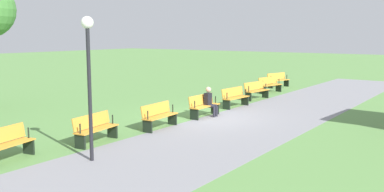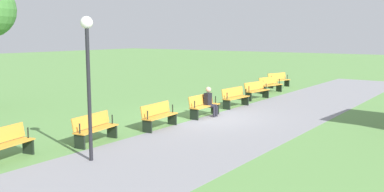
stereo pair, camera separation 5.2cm
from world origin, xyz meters
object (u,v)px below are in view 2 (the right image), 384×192
(bench_5, at_px, (159,115))
(bench_6, at_px, (95,128))
(bench_4, at_px, (204,105))
(bench_1, at_px, (270,85))
(bench_0, at_px, (278,80))
(lamp_post, at_px, (88,61))
(bench_2, at_px, (256,90))
(bench_3, at_px, (235,97))
(person_seated, at_px, (210,101))
(bench_7, at_px, (4,144))

(bench_5, relative_size, bench_6, 0.99)
(bench_4, bearing_deg, bench_1, -173.89)
(bench_0, relative_size, lamp_post, 0.45)
(bench_5, xyz_separation_m, lamp_post, (4.05, 1.04, 2.18))
(bench_2, distance_m, bench_3, 2.73)
(person_seated, bearing_deg, bench_7, -6.89)
(lamp_post, bearing_deg, person_seated, -173.50)
(bench_3, bearing_deg, person_seated, 9.56)
(bench_1, distance_m, bench_2, 2.73)
(bench_4, xyz_separation_m, bench_7, (8.14, -0.87, 0.00))
(bench_4, bearing_deg, bench_7, -6.11)
(lamp_post, bearing_deg, bench_2, -173.80)
(bench_3, xyz_separation_m, bench_5, (5.46, 0.00, 0.00))
(bench_7, xyz_separation_m, person_seated, (-8.38, 1.01, 0.17))
(bench_0, distance_m, bench_5, 13.60)
(bench_2, height_order, person_seated, person_seated)
(bench_4, relative_size, bench_5, 0.98)
(bench_2, relative_size, bench_6, 1.00)
(bench_7, bearing_deg, bench_5, 159.60)
(bench_2, xyz_separation_m, lamp_post, (12.23, 1.33, 2.18))
(bench_3, relative_size, bench_7, 0.98)
(bench_0, bearing_deg, person_seated, 25.43)
(bench_3, bearing_deg, bench_4, 6.12)
(bench_3, height_order, lamp_post, lamp_post)
(bench_5, bearing_deg, bench_7, -12.23)
(bench_6, bearing_deg, bench_2, 171.83)
(bench_0, height_order, bench_6, same)
(person_seated, bearing_deg, lamp_post, 6.50)
(bench_0, height_order, bench_5, same)
(bench_1, bearing_deg, lamp_post, 19.18)
(bench_6, relative_size, bench_7, 0.99)
(bench_2, distance_m, lamp_post, 12.50)
(bench_5, relative_size, lamp_post, 0.44)
(bench_1, bearing_deg, bench_4, 18.37)
(bench_0, xyz_separation_m, person_seated, (10.55, 1.69, 0.17))
(bench_4, xyz_separation_m, lamp_post, (6.78, 0.94, 2.18))
(bench_4, distance_m, bench_7, 8.19)
(bench_2, bearing_deg, bench_4, 12.25)
(bench_3, height_order, bench_4, same)
(bench_6, distance_m, lamp_post, 2.88)
(bench_2, xyz_separation_m, person_seated, (5.21, 0.53, 0.17))
(bench_7, distance_m, lamp_post, 3.15)
(lamp_post, bearing_deg, bench_7, -53.18)
(bench_4, height_order, bench_5, same)
(bench_7, distance_m, person_seated, 8.44)
(bench_4, bearing_deg, bench_5, -2.04)
(lamp_post, bearing_deg, bench_3, -173.77)
(person_seated, relative_size, lamp_post, 0.32)
(bench_1, distance_m, bench_3, 5.46)
(person_seated, xyz_separation_m, lamp_post, (7.02, 0.80, 2.02))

